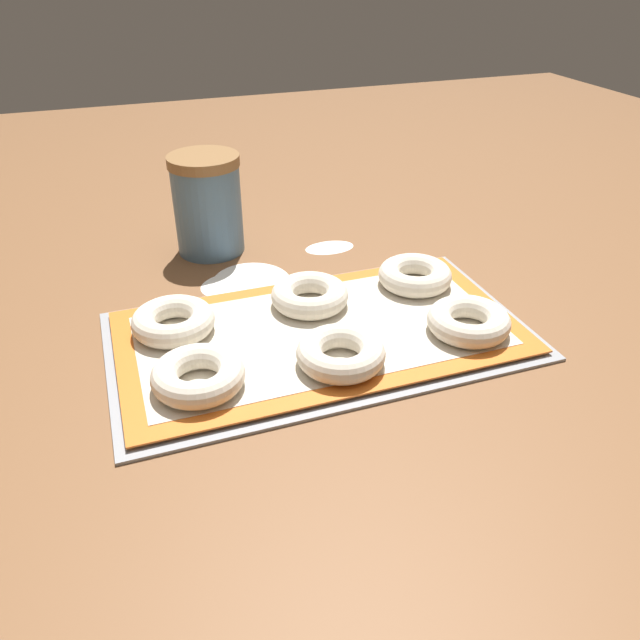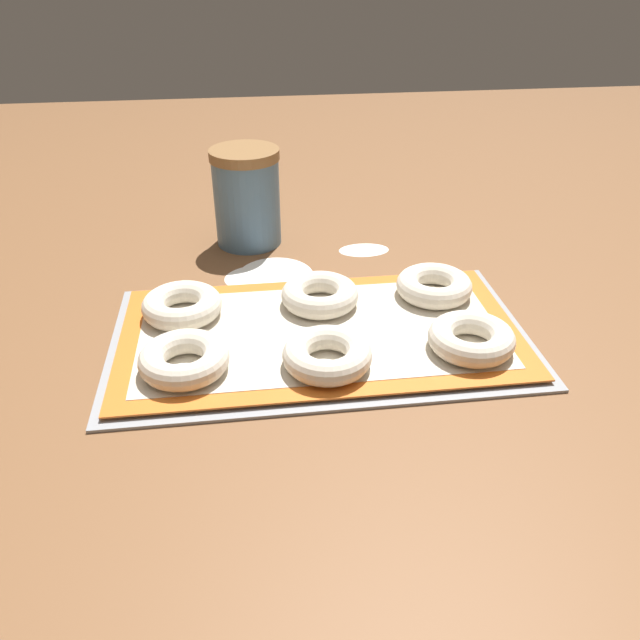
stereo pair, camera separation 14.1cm
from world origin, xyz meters
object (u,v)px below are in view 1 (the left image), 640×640
at_px(bagel_back_center, 308,296).
at_px(bagel_back_right, 415,275).
at_px(bagel_front_center, 341,353).
at_px(baking_tray, 320,335).
at_px(bagel_back_left, 173,321).
at_px(bagel_front_left, 198,375).
at_px(bagel_front_right, 469,321).
at_px(flour_canister, 208,204).

xyz_separation_m(bagel_back_center, bagel_back_right, (0.16, 0.00, 0.00)).
relative_size(bagel_front_center, bagel_back_center, 1.00).
height_order(baking_tray, bagel_back_left, bagel_back_left).
xyz_separation_m(bagel_front_center, bagel_back_right, (0.17, 0.15, 0.00)).
height_order(bagel_front_center, bagel_back_center, same).
distance_m(bagel_front_left, bagel_front_center, 0.16).
bearing_deg(bagel_front_center, bagel_front_right, 3.89).
bearing_deg(baking_tray, flour_canister, 104.61).
xyz_separation_m(bagel_front_left, bagel_back_center, (0.17, 0.13, 0.00)).
height_order(bagel_front_left, bagel_back_right, same).
bearing_deg(baking_tray, bagel_back_center, 85.24).
bearing_deg(baking_tray, bagel_back_right, 22.34).
relative_size(baking_tray, bagel_back_center, 5.04).
xyz_separation_m(bagel_back_left, bagel_back_right, (0.34, 0.01, 0.00)).
bearing_deg(bagel_back_right, bagel_front_left, -158.26).
xyz_separation_m(bagel_front_right, bagel_back_center, (-0.17, 0.13, 0.00)).
relative_size(bagel_front_right, bagel_back_right, 1.00).
distance_m(bagel_front_left, flour_canister, 0.38).
height_order(bagel_front_right, bagel_back_left, same).
distance_m(baking_tray, bagel_front_center, 0.08).
height_order(bagel_back_left, bagel_back_right, same).
bearing_deg(bagel_front_right, bagel_back_right, 93.14).
distance_m(bagel_back_left, bagel_back_right, 0.34).
bearing_deg(bagel_front_center, bagel_back_right, 40.67).
relative_size(baking_tray, bagel_front_right, 5.04).
xyz_separation_m(bagel_back_left, bagel_back_center, (0.18, 0.00, 0.00)).
bearing_deg(bagel_back_center, bagel_front_right, -37.16).
bearing_deg(bagel_back_right, flour_canister, 136.35).
bearing_deg(bagel_front_left, baking_tray, 21.14).
bearing_deg(bagel_back_center, bagel_front_center, -92.78).
height_order(bagel_front_center, flour_canister, flour_canister).
relative_size(bagel_front_left, bagel_back_center, 1.00).
xyz_separation_m(bagel_front_left, bagel_front_center, (0.16, -0.01, 0.00)).
bearing_deg(bagel_back_right, baking_tray, -157.66).
bearing_deg(bagel_front_left, bagel_back_right, 21.74).
height_order(bagel_front_center, bagel_front_right, same).
relative_size(baking_tray, bagel_front_center, 5.04).
distance_m(bagel_front_center, bagel_back_center, 0.14).
height_order(baking_tray, flour_canister, flour_canister).
height_order(bagel_back_right, flour_canister, flour_canister).
distance_m(bagel_front_center, bagel_back_right, 0.22).
relative_size(bagel_front_left, flour_canister, 0.67).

